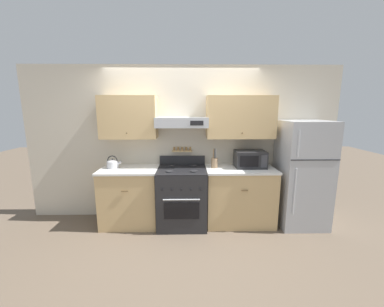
{
  "coord_description": "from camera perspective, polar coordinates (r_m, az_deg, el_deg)",
  "views": [
    {
      "loc": [
        0.1,
        -3.28,
        1.87
      ],
      "look_at": [
        0.16,
        0.27,
        1.18
      ],
      "focal_mm": 22.0,
      "sensor_mm": 36.0,
      "label": 1
    }
  ],
  "objects": [
    {
      "name": "tea_kettle",
      "position": [
        3.94,
        -18.65,
        -2.32
      ],
      "size": [
        0.24,
        0.18,
        0.2
      ],
      "color": "#B7B7BC",
      "rests_on": "counter_left"
    },
    {
      "name": "wall_back",
      "position": [
        3.93,
        -1.86,
        4.32
      ],
      "size": [
        5.2,
        0.46,
        2.55
      ],
      "color": "beige",
      "rests_on": "ground_plane"
    },
    {
      "name": "counter_right",
      "position": [
        3.97,
        11.4,
        -9.95
      ],
      "size": [
        1.1,
        0.65,
        0.93
      ],
      "color": "tan",
      "rests_on": "ground_plane"
    },
    {
      "name": "refrigerator",
      "position": [
        4.14,
        25.15,
        -4.47
      ],
      "size": [
        0.72,
        0.71,
        1.68
      ],
      "color": "#ADAFB5",
      "rests_on": "ground_plane"
    },
    {
      "name": "counter_left",
      "position": [
        3.99,
        -14.69,
        -9.97
      ],
      "size": [
        0.9,
        0.65,
        0.93
      ],
      "color": "tan",
      "rests_on": "ground_plane"
    },
    {
      "name": "ground_plane",
      "position": [
        3.78,
        -2.47,
        -18.64
      ],
      "size": [
        16.0,
        16.0,
        0.0
      ],
      "primitive_type": "plane",
      "color": "brown"
    },
    {
      "name": "utensil_crock",
      "position": [
        3.78,
        5.45,
        -2.16
      ],
      "size": [
        0.11,
        0.11,
        0.31
      ],
      "color": "#8E7051",
      "rests_on": "counter_right"
    },
    {
      "name": "stove_range",
      "position": [
        3.84,
        -2.42,
        -10.39
      ],
      "size": [
        0.76,
        0.73,
        1.07
      ],
      "color": "#232326",
      "rests_on": "ground_plane"
    },
    {
      "name": "microwave",
      "position": [
        3.89,
        13.89,
        -1.3
      ],
      "size": [
        0.48,
        0.35,
        0.27
      ],
      "color": "#232326",
      "rests_on": "counter_right"
    }
  ]
}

